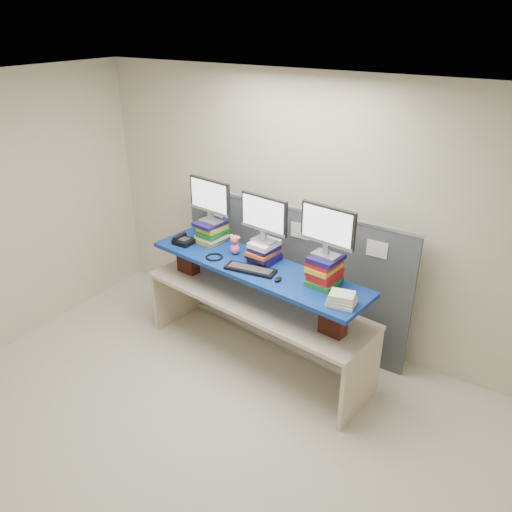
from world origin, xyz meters
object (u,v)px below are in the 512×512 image
Objects in this scene: blue_board at (256,267)px; keyboard at (250,269)px; desk_phone at (183,241)px; monitor_center at (264,216)px; desk at (256,310)px; monitor_right at (328,228)px; monitor_left at (210,198)px.

keyboard is at bearing -75.94° from blue_board.
blue_board is at bearing -0.12° from desk_phone.
desk is at bearing -88.69° from monitor_center.
keyboard is at bearing -160.35° from monitor_right.
keyboard is at bearing -17.81° from monitor_left.
monitor_right reaches higher than desk_phone.
desk_phone is (-0.92, -0.10, -0.44)m from monitor_center.
monitor_right is at bearing 4.46° from keyboard.
desk_phone is (-0.91, 0.02, 0.05)m from blue_board.
monitor_left is 1.39m from monitor_right.
monitor_right reaches higher than blue_board.
monitor_center reaches higher than keyboard.
monitor_center is 0.51m from keyboard.
desk_phone is (-0.92, 0.14, 0.02)m from keyboard.
keyboard is 2.54× the size of desk_phone.
monitor_right is (0.70, 0.03, 0.55)m from blue_board.
monitor_right is (0.68, -0.09, 0.07)m from monitor_center.
keyboard is at bearing -7.44° from desk_phone.
desk_phone is at bearing -166.66° from monitor_center.
blue_board is 0.13m from keyboard.
monitor_left is (-0.68, 0.21, 0.51)m from blue_board.
monitor_left is at bearing 170.42° from desk.
blue_board is at bearing -88.69° from monitor_center.
monitor_right is at bearing 0.00° from monitor_center.
blue_board is at bearing 0.00° from desk.
desk is 0.97m from monitor_center.
monitor_right is 0.87m from keyboard.
monitor_left is at bearing 40.52° from desk_phone.
monitor_center is 2.63× the size of desk_phone.
keyboard is (0.01, -0.12, 0.51)m from desk.
keyboard reaches higher than desk.
keyboard is (0.01, -0.12, 0.04)m from blue_board.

